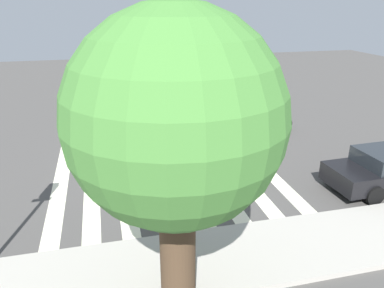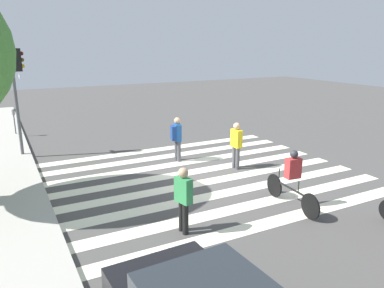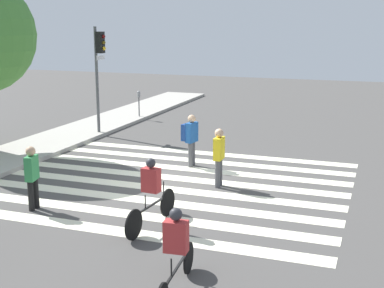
% 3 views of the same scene
% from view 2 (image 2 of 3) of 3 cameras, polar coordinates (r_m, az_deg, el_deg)
% --- Properties ---
extents(ground_plane, '(60.00, 60.00, 0.00)m').
position_cam_2_polar(ground_plane, '(12.79, 1.95, -4.87)').
color(ground_plane, '#4C4947').
extents(sidewalk_curb, '(36.00, 2.50, 0.14)m').
position_cam_2_polar(sidewalk_curb, '(11.28, -27.24, -9.02)').
color(sidewalk_curb, '#ADA89E').
rests_on(sidewalk_curb, ground_plane).
extents(crosswalk_stripes, '(8.07, 10.00, 0.01)m').
position_cam_2_polar(crosswalk_stripes, '(12.78, 1.95, -4.85)').
color(crosswalk_stripes, '#F2EDCC').
rests_on(crosswalk_stripes, ground_plane).
extents(traffic_light, '(0.60, 0.50, 4.39)m').
position_cam_2_polar(traffic_light, '(15.73, -25.08, 9.00)').
color(traffic_light, '#515456').
rests_on(traffic_light, ground_plane).
extents(parking_meter, '(0.15, 0.15, 1.36)m').
position_cam_2_polar(parking_meter, '(19.86, -25.53, 3.88)').
color(parking_meter, '#515456').
rests_on(parking_meter, ground_plane).
extents(pedestrian_adult_yellow_jacket, '(0.47, 0.25, 1.68)m').
position_cam_2_polar(pedestrian_adult_yellow_jacket, '(13.36, 6.76, 0.17)').
color(pedestrian_adult_yellow_jacket, '#4C4C51').
rests_on(pedestrian_adult_yellow_jacket, ground_plane).
extents(pedestrian_adult_blue_shirt, '(0.50, 0.45, 1.69)m').
position_cam_2_polar(pedestrian_adult_blue_shirt, '(14.12, -2.35, 1.25)').
color(pedestrian_adult_blue_shirt, '#4C4C51').
rests_on(pedestrian_adult_blue_shirt, ground_plane).
extents(pedestrian_child_with_backpack, '(0.48, 0.30, 1.62)m').
position_cam_2_polar(pedestrian_child_with_backpack, '(8.77, -1.32, -8.00)').
color(pedestrian_child_with_backpack, black).
rests_on(pedestrian_child_with_backpack, ground_plane).
extents(cyclist_far_lane, '(2.25, 0.42, 1.63)m').
position_cam_2_polar(cyclist_far_lane, '(10.48, 15.05, -4.89)').
color(cyclist_far_lane, black).
rests_on(cyclist_far_lane, ground_plane).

